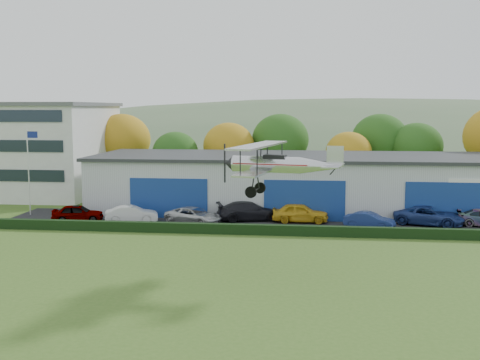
# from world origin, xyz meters

# --- Properties ---
(ground) EXTENTS (300.00, 300.00, 0.00)m
(ground) POSITION_xyz_m (0.00, 0.00, 0.00)
(ground) COLOR #3B5F1E
(ground) RESTS_ON ground
(apron) EXTENTS (48.00, 9.00, 0.05)m
(apron) POSITION_xyz_m (3.00, 21.00, 0.03)
(apron) COLOR black
(apron) RESTS_ON ground
(hedge) EXTENTS (46.00, 0.60, 0.80)m
(hedge) POSITION_xyz_m (3.00, 16.20, 0.40)
(hedge) COLOR black
(hedge) RESTS_ON ground
(hangar) EXTENTS (40.60, 12.60, 5.30)m
(hangar) POSITION_xyz_m (5.00, 27.98, 2.66)
(hangar) COLOR #B2B7BC
(hangar) RESTS_ON ground
(office_block) EXTENTS (20.60, 15.60, 10.40)m
(office_block) POSITION_xyz_m (-28.00, 35.00, 5.21)
(office_block) COLOR silver
(office_block) RESTS_ON ground
(flagpole) EXTENTS (1.05, 0.10, 8.00)m
(flagpole) POSITION_xyz_m (-19.88, 22.00, 4.78)
(flagpole) COLOR silver
(flagpole) RESTS_ON ground
(tree_belt) EXTENTS (75.70, 13.22, 10.12)m
(tree_belt) POSITION_xyz_m (0.85, 40.62, 5.61)
(tree_belt) COLOR #3D2614
(tree_belt) RESTS_ON ground
(distant_hills) EXTENTS (430.00, 196.00, 56.00)m
(distant_hills) POSITION_xyz_m (-4.38, 140.00, -13.05)
(distant_hills) COLOR #4C6642
(distant_hills) RESTS_ON ground
(car_0) EXTENTS (4.59, 2.61, 1.47)m
(car_0) POSITION_xyz_m (-14.43, 19.48, 0.79)
(car_0) COLOR gray
(car_0) RESTS_ON apron
(car_1) EXTENTS (4.66, 2.61, 1.45)m
(car_1) POSITION_xyz_m (-9.65, 19.53, 0.78)
(car_1) COLOR silver
(car_1) RESTS_ON apron
(car_2) EXTENTS (5.49, 4.08, 1.39)m
(car_2) POSITION_xyz_m (-4.30, 19.67, 0.74)
(car_2) COLOR silver
(car_2) RESTS_ON apron
(car_3) EXTENTS (6.08, 3.81, 1.64)m
(car_3) POSITION_xyz_m (0.25, 21.68, 0.87)
(car_3) COLOR black
(car_3) RESTS_ON apron
(car_4) EXTENTS (4.81, 1.97, 1.63)m
(car_4) POSITION_xyz_m (4.67, 21.33, 0.87)
(car_4) COLOR gold
(car_4) RESTS_ON apron
(car_5) EXTENTS (4.28, 2.75, 1.33)m
(car_5) POSITION_xyz_m (10.29, 19.31, 0.72)
(car_5) COLOR navy
(car_5) RESTS_ON apron
(car_6) EXTENTS (6.21, 4.32, 1.57)m
(car_6) POSITION_xyz_m (15.40, 21.31, 0.84)
(car_6) COLOR navy
(car_6) RESTS_ON apron
(biplane) EXTENTS (7.34, 8.37, 3.11)m
(biplane) POSITION_xyz_m (3.34, 6.43, 6.54)
(biplane) COLOR silver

